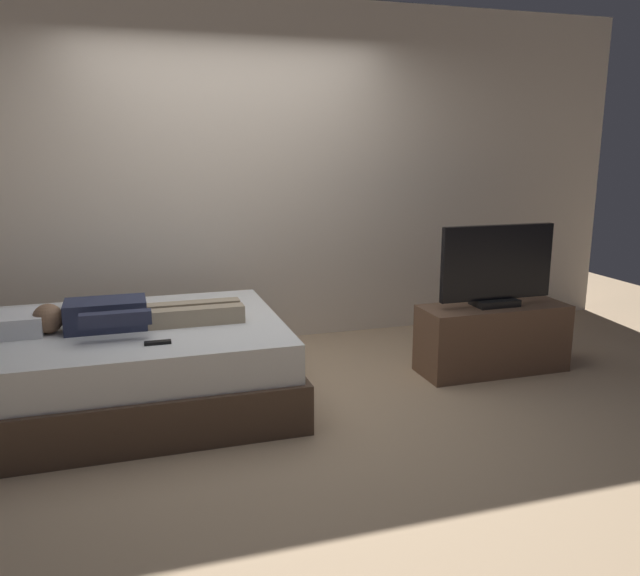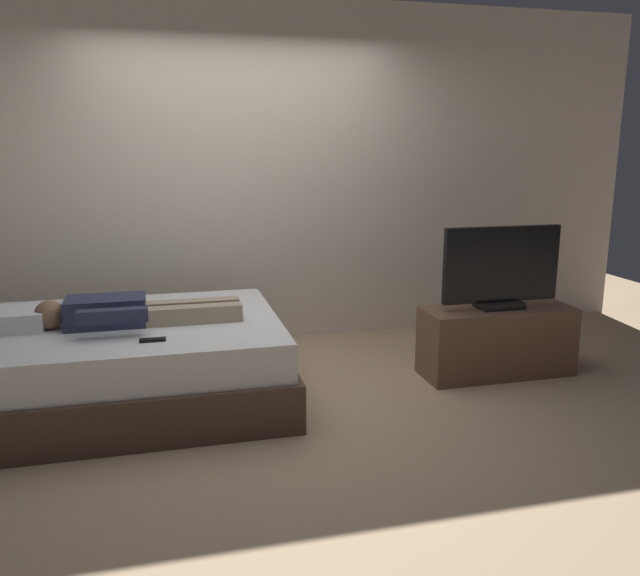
% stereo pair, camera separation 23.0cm
% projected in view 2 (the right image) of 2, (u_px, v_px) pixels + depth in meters
% --- Properties ---
extents(ground_plane, '(10.00, 10.00, 0.00)m').
position_uv_depth(ground_plane, '(271.00, 403.00, 4.14)').
color(ground_plane, tan).
extents(back_wall, '(6.40, 0.10, 2.80)m').
position_uv_depth(back_wall, '(285.00, 175.00, 5.32)').
color(back_wall, beige).
rests_on(back_wall, ground).
extents(bed, '(2.03, 1.57, 0.54)m').
position_uv_depth(bed, '(127.00, 363.00, 4.13)').
color(bed, brown).
rests_on(bed, ground).
extents(pillow, '(0.48, 0.34, 0.12)m').
position_uv_depth(pillow, '(5.00, 320.00, 3.89)').
color(pillow, white).
rests_on(pillow, bed).
extents(person, '(1.26, 0.46, 0.18)m').
position_uv_depth(person, '(127.00, 312.00, 3.99)').
color(person, '#2D334C').
rests_on(person, bed).
extents(remote, '(0.15, 0.04, 0.02)m').
position_uv_depth(remote, '(153.00, 340.00, 3.66)').
color(remote, black).
rests_on(remote, bed).
extents(tv_stand, '(1.10, 0.40, 0.50)m').
position_uv_depth(tv_stand, '(497.00, 341.00, 4.63)').
color(tv_stand, brown).
rests_on(tv_stand, ground).
extents(tv, '(0.88, 0.20, 0.59)m').
position_uv_depth(tv, '(501.00, 269.00, 4.51)').
color(tv, black).
rests_on(tv, tv_stand).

